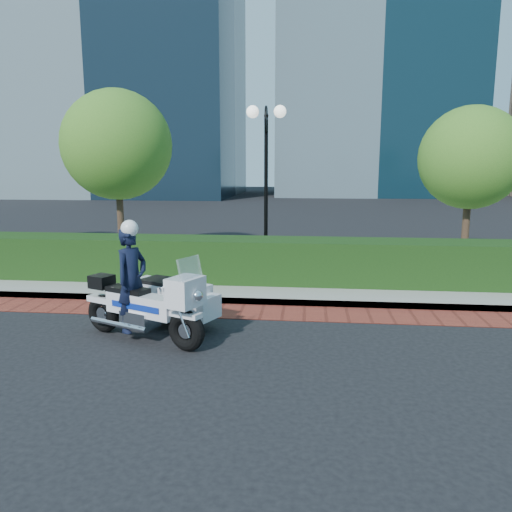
# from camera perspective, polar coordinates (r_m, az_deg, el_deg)

# --- Properties ---
(ground) EXTENTS (120.00, 120.00, 0.00)m
(ground) POSITION_cam_1_polar(r_m,az_deg,el_deg) (8.68, -8.65, -8.98)
(ground) COLOR black
(ground) RESTS_ON ground
(brick_strip) EXTENTS (60.00, 1.00, 0.01)m
(brick_strip) POSITION_cam_1_polar(r_m,az_deg,el_deg) (10.06, -6.48, -6.17)
(brick_strip) COLOR maroon
(brick_strip) RESTS_ON ground
(sidewalk) EXTENTS (60.00, 8.00, 0.15)m
(sidewalk) POSITION_cam_1_polar(r_m,az_deg,el_deg) (14.34, -2.58, -0.85)
(sidewalk) COLOR gray
(sidewalk) RESTS_ON ground
(hedge_main) EXTENTS (18.00, 1.20, 1.00)m
(hedge_main) POSITION_cam_1_polar(r_m,az_deg,el_deg) (11.91, -4.35, -0.36)
(hedge_main) COLOR black
(hedge_main) RESTS_ON sidewalk
(lamppost) EXTENTS (1.02, 0.70, 4.21)m
(lamppost) POSITION_cam_1_polar(r_m,az_deg,el_deg) (13.16, 1.16, 10.79)
(lamppost) COLOR black
(lamppost) RESTS_ON sidewalk
(tree_b) EXTENTS (3.20, 3.20, 4.89)m
(tree_b) POSITION_cam_1_polar(r_m,az_deg,el_deg) (15.49, -15.60, 12.11)
(tree_b) COLOR #332319
(tree_b) RESTS_ON sidewalk
(tree_c) EXTENTS (2.80, 2.80, 4.30)m
(tree_c) POSITION_cam_1_polar(r_m,az_deg,el_deg) (15.05, 23.34, 10.24)
(tree_c) COLOR #332319
(tree_c) RESTS_ON sidewalk
(police_motorcycle) EXTENTS (2.33, 2.21, 1.99)m
(police_motorcycle) POSITION_cam_1_polar(r_m,az_deg,el_deg) (8.66, -11.83, -4.40)
(police_motorcycle) COLOR black
(police_motorcycle) RESTS_ON ground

